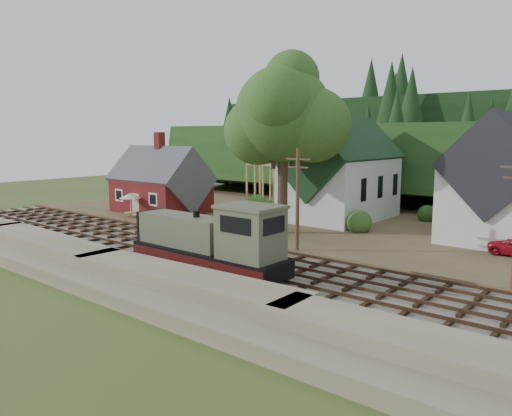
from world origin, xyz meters
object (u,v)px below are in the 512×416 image
Objects in this scene: patio_set at (130,197)px; car_blue at (265,217)px; car_green at (135,207)px; locomotive at (212,243)px.

car_blue is at bearing 26.31° from patio_set.
patio_set is (2.74, -2.53, 1.64)m from car_green.
locomotive is 23.67m from patio_set.
locomotive reaches higher than car_green.
car_blue is (-8.55, 16.00, -1.25)m from locomotive.
patio_set reaches higher than car_green.
car_green is at bearing 158.90° from car_blue.
locomotive reaches higher than car_blue.
car_blue is 1.22× the size of patio_set.
car_blue is 14.72m from patio_set.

